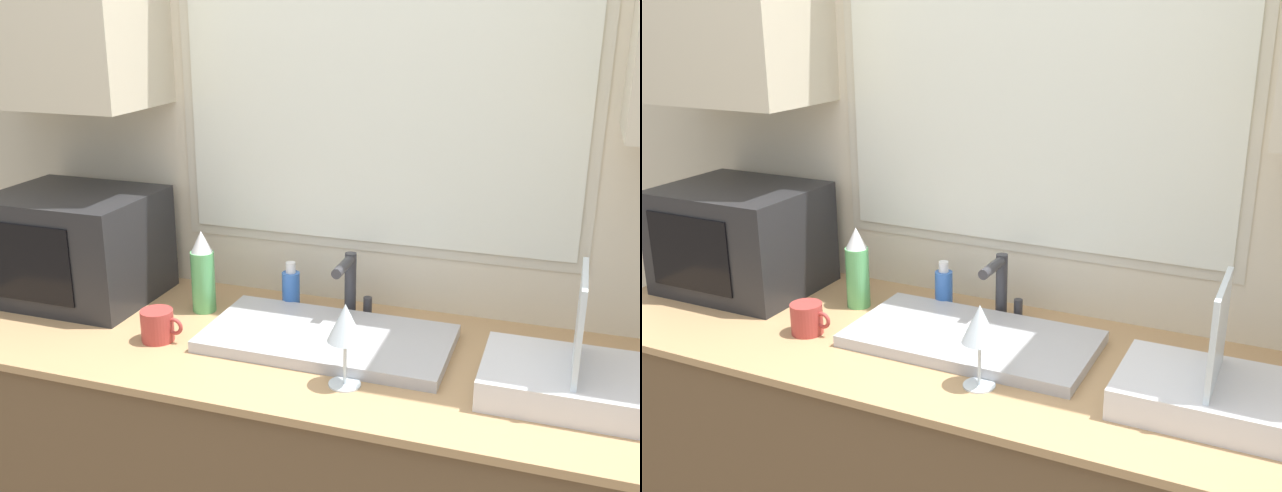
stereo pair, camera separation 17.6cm
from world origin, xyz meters
TOP-DOWN VIEW (x-y plane):
  - wall_back at (0.00, 0.63)m, footprint 6.00×0.38m
  - sink_basin at (-0.03, 0.35)m, footprint 0.62×0.32m
  - faucet at (-0.03, 0.52)m, footprint 0.08×0.14m
  - microwave at (-0.82, 0.42)m, footprint 0.44×0.36m
  - dish_rack at (0.56, 0.27)m, footprint 0.39×0.27m
  - spray_bottle at (-0.43, 0.44)m, footprint 0.07×0.07m
  - soap_bottle at (-0.21, 0.53)m, footprint 0.05×0.05m
  - mug_near_sink at (-0.45, 0.23)m, footprint 0.11×0.08m
  - wine_glass at (0.07, 0.16)m, footprint 0.08×0.08m

SIDE VIEW (x-z plane):
  - sink_basin at x=-0.03m, z-range 0.94..0.97m
  - mug_near_sink at x=-0.45m, z-range 0.94..1.02m
  - dish_rack at x=0.56m, z-range 0.84..1.13m
  - soap_bottle at x=-0.21m, z-range 0.93..1.07m
  - faucet at x=-0.03m, z-range 0.95..1.13m
  - spray_bottle at x=-0.43m, z-range 0.93..1.17m
  - wine_glass at x=0.07m, z-range 0.99..1.18m
  - microwave at x=-0.82m, z-range 0.94..1.25m
  - wall_back at x=0.00m, z-range 0.14..2.74m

